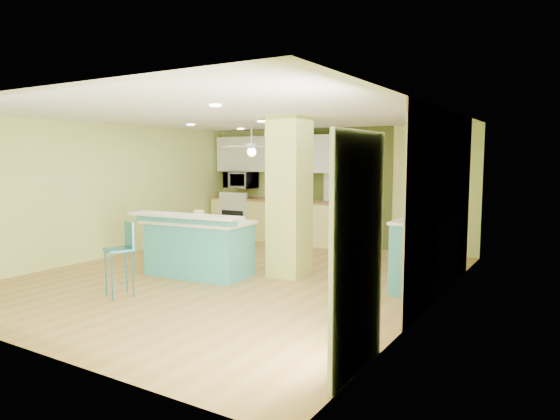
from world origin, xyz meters
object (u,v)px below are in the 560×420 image
object	(u,v)px
bar_stool	(123,247)
side_counter	(427,252)
peninsula	(199,246)
fruit_bowl	(288,199)
canister	(199,215)

from	to	relation	value
bar_stool	side_counter	bearing A→B (deg)	61.65
peninsula	fruit_bowl	world-z (taller)	same
side_counter	fruit_bowl	distance (m)	4.27
bar_stool	canister	xyz separation A→B (m)	(0.10, 1.44, 0.29)
fruit_bowl	canister	size ratio (longest dim) A/B	1.81
peninsula	bar_stool	world-z (taller)	peninsula
peninsula	fruit_bowl	distance (m)	3.45
bar_stool	canister	distance (m)	1.47
peninsula	canister	bearing A→B (deg)	46.78
bar_stool	fruit_bowl	distance (m)	4.84
bar_stool	side_counter	size ratio (longest dim) A/B	0.64
fruit_bowl	bar_stool	bearing A→B (deg)	-86.99
fruit_bowl	side_counter	bearing A→B (deg)	-31.40
peninsula	canister	size ratio (longest dim) A/B	11.28
peninsula	bar_stool	size ratio (longest dim) A/B	1.91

